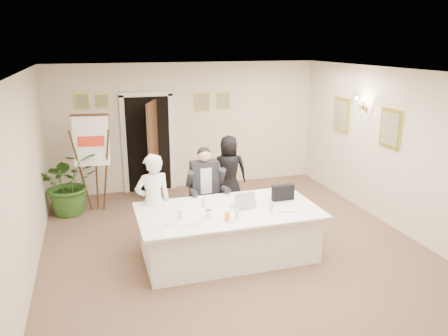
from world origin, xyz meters
The scene contains 28 objects.
floor centered at (0.00, 0.00, 0.00)m, with size 7.00×7.00×0.00m, color brown.
ceiling centered at (0.00, 0.00, 2.80)m, with size 6.00×7.00×0.02m, color white.
wall_back centered at (0.00, 3.50, 1.40)m, with size 6.00×0.10×2.80m, color white.
wall_front centered at (0.00, -3.50, 1.40)m, with size 6.00×0.10×2.80m, color white.
wall_left centered at (-3.00, 0.00, 1.40)m, with size 0.10×7.00×2.80m, color white.
wall_right centered at (3.00, 0.00, 1.40)m, with size 0.10×7.00×2.80m, color white.
doorway centered at (-0.88, 3.32, 1.04)m, with size 1.14×0.86×2.20m.
pictures_back_wall centered at (-0.80, 3.47, 1.85)m, with size 3.40×0.06×0.80m, color gold, non-canonical shape.
pictures_right_wall centered at (2.97, 1.20, 1.75)m, with size 0.06×2.20×0.80m, color gold, non-canonical shape.
wall_sconce centered at (2.90, 1.20, 2.10)m, with size 0.20×0.30×0.24m, color #C57B3F, non-canonical shape.
conference_table centered at (-0.18, -0.09, 0.39)m, with size 2.73×1.46×0.78m.
seated_man centered at (-0.26, 1.00, 0.76)m, with size 0.65×0.69×1.51m, color black, non-canonical shape.
flip_chart centered at (-2.08, 2.49, 0.88)m, with size 0.68×0.46×1.90m.
standing_man centered at (-1.23, 0.50, 0.79)m, with size 0.58×0.38×1.58m, color white.
standing_woman centered at (0.50, 2.00, 0.73)m, with size 0.71×0.46×1.45m, color black.
potted_palm centered at (-2.56, 2.50, 0.62)m, with size 1.12×0.97×1.25m, color #2A561C.
laptop centered at (0.08, -0.01, 0.91)m, with size 0.34×0.36×0.28m, color #B7BABC, non-canonical shape.
laptop_bag centered at (0.78, 0.05, 0.90)m, with size 0.36×0.10×0.25m, color black.
paper_stack centered at (0.67, -0.39, 0.79)m, with size 0.28×0.20×0.03m, color white.
plate_left centered at (-1.11, -0.35, 0.78)m, with size 0.21×0.21×0.01m, color white.
plate_mid centered at (-0.78, -0.46, 0.78)m, with size 0.20×0.20×0.01m, color white.
plate_near centered at (-0.26, -0.49, 0.78)m, with size 0.20×0.20×0.01m, color white.
glass_a centered at (-0.95, -0.23, 0.84)m, with size 0.07×0.07×0.14m, color silver.
glass_b centered at (-0.17, -0.48, 0.84)m, with size 0.06×0.06×0.14m, color silver.
glass_c centered at (0.40, -0.38, 0.84)m, with size 0.06×0.06×0.14m, color silver.
glass_d centered at (-0.51, 0.15, 0.84)m, with size 0.06×0.06×0.14m, color silver.
oj_glass centered at (-0.33, -0.51, 0.84)m, with size 0.07×0.07×0.13m, color orange.
steel_jug centered at (-0.55, -0.29, 0.83)m, with size 0.09×0.09×0.11m, color silver.
Camera 1 is at (-2.06, -5.97, 3.22)m, focal length 35.00 mm.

